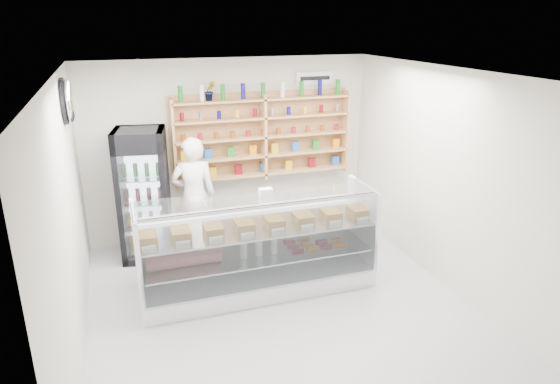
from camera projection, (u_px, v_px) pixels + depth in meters
name	position (u px, v px, depth m)	size (l,w,h in m)	color
room	(281.00, 200.00, 5.64)	(5.00, 5.00, 5.00)	#A2A3A7
display_counter	(258.00, 264.00, 6.42)	(2.99, 0.89, 1.30)	white
shop_worker	(194.00, 196.00, 7.29)	(0.65, 0.42, 1.77)	white
drinks_cooler	(144.00, 195.00, 7.12)	(0.80, 0.78, 1.92)	black
wall_shelving	(264.00, 137.00, 7.82)	(2.84, 0.28, 1.33)	tan
potted_plant	(210.00, 91.00, 7.33)	(0.16, 0.13, 0.29)	#1E6626
security_mirror	(69.00, 101.00, 5.71)	(0.15, 0.50, 0.50)	silver
wall_sign	(315.00, 78.00, 7.93)	(0.62, 0.03, 0.20)	white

